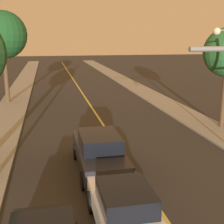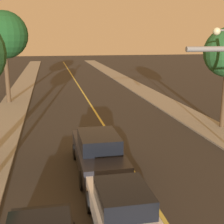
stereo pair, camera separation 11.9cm
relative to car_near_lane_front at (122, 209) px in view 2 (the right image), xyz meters
name	(u,v)px [view 2 (the right image)]	position (x,y,z in m)	size (l,w,h in m)	color
road_surface	(78,84)	(1.51, 31.18, -0.80)	(10.76, 80.00, 0.01)	#2D2B28
sidewalk_left	(24,85)	(-5.12, 31.18, -0.75)	(2.50, 80.00, 0.12)	gray
sidewalk_right	(128,82)	(8.14, 31.18, -0.75)	(2.50, 80.00, 0.12)	gray
car_near_lane_front	(122,209)	(0.00, 0.00, 0.00)	(1.84, 4.35, 1.57)	white
car_near_lane_second	(98,152)	(0.00, 4.62, 0.10)	(1.99, 5.20, 1.78)	black
tree_left_near	(4,35)	(-5.66, 20.87, 5.19)	(4.12, 4.12, 7.97)	#4C3823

